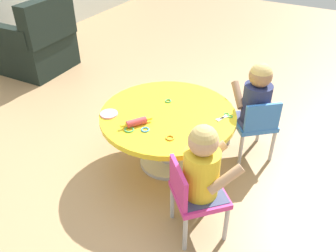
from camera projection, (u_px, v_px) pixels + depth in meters
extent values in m
plane|color=tan|center=(168.00, 162.00, 2.79)|extent=(10.00, 10.00, 0.00)
cylinder|color=silver|center=(168.00, 160.00, 2.78)|extent=(0.44, 0.44, 0.03)
cylinder|color=silver|center=(168.00, 141.00, 2.67)|extent=(0.12, 0.12, 0.42)
cylinder|color=yellow|center=(168.00, 115.00, 2.54)|extent=(0.99, 0.99, 0.04)
cylinder|color=#B7B7BC|center=(226.00, 224.00, 2.11)|extent=(0.03, 0.03, 0.28)
cylinder|color=#B7B7BC|center=(210.00, 194.00, 2.31)|extent=(0.03, 0.03, 0.28)
cylinder|color=#B7B7BC|center=(185.00, 234.00, 2.05)|extent=(0.03, 0.03, 0.28)
cylinder|color=#B7B7BC|center=(172.00, 202.00, 2.25)|extent=(0.03, 0.03, 0.28)
cube|color=#CC338C|center=(200.00, 194.00, 2.09)|extent=(0.42, 0.42, 0.04)
cube|color=#CC338C|center=(178.00, 183.00, 1.99)|extent=(0.21, 0.21, 0.22)
cube|color=#3F4772|center=(200.00, 194.00, 2.09)|extent=(0.38, 0.38, 0.04)
cylinder|color=yellow|center=(201.00, 173.00, 1.99)|extent=(0.21, 0.21, 0.30)
sphere|color=tan|center=(203.00, 141.00, 1.86)|extent=(0.17, 0.17, 0.17)
sphere|color=tan|center=(204.00, 139.00, 1.86)|extent=(0.16, 0.16, 0.16)
cylinder|color=tan|center=(226.00, 179.00, 1.91)|extent=(0.19, 0.19, 0.17)
cylinder|color=tan|center=(211.00, 155.00, 2.09)|extent=(0.19, 0.19, 0.17)
cylinder|color=#B7B7BC|center=(259.00, 127.00, 2.94)|extent=(0.03, 0.03, 0.28)
cylinder|color=#B7B7BC|center=(230.00, 131.00, 2.90)|extent=(0.03, 0.03, 0.28)
cylinder|color=#B7B7BC|center=(272.00, 146.00, 2.73)|extent=(0.03, 0.03, 0.28)
cylinder|color=#B7B7BC|center=(241.00, 150.00, 2.69)|extent=(0.03, 0.03, 0.28)
cube|color=blue|center=(253.00, 122.00, 2.73)|extent=(0.42, 0.42, 0.04)
cube|color=blue|center=(263.00, 117.00, 2.54)|extent=(0.19, 0.22, 0.22)
cube|color=#3F4772|center=(253.00, 122.00, 2.73)|extent=(0.38, 0.38, 0.04)
cylinder|color=navy|center=(256.00, 103.00, 2.63)|extent=(0.21, 0.21, 0.30)
sphere|color=#997051|center=(261.00, 76.00, 2.50)|extent=(0.17, 0.17, 0.17)
sphere|color=tan|center=(261.00, 74.00, 2.49)|extent=(0.16, 0.16, 0.16)
cylinder|color=#997051|center=(265.00, 92.00, 2.71)|extent=(0.20, 0.18, 0.17)
cylinder|color=#997051|center=(238.00, 95.00, 2.68)|extent=(0.20, 0.18, 0.17)
cube|color=black|center=(36.00, 52.00, 4.10)|extent=(0.73, 0.73, 0.40)
cube|color=black|center=(47.00, 20.00, 3.75)|extent=(0.71, 0.19, 0.45)
cube|color=black|center=(49.00, 20.00, 4.15)|extent=(0.14, 0.60, 0.20)
cube|color=black|center=(9.00, 36.00, 3.71)|extent=(0.14, 0.60, 0.20)
cylinder|color=#D83F3F|center=(136.00, 122.00, 2.39)|extent=(0.14, 0.12, 0.05)
cylinder|color=yellow|center=(124.00, 125.00, 2.35)|extent=(0.05, 0.04, 0.02)
cylinder|color=yellow|center=(149.00, 119.00, 2.42)|extent=(0.05, 0.04, 0.02)
cube|color=silver|center=(222.00, 118.00, 2.47)|extent=(0.11, 0.03, 0.01)
cube|color=silver|center=(222.00, 118.00, 2.47)|extent=(0.10, 0.07, 0.01)
torus|color=green|center=(226.00, 114.00, 2.51)|extent=(0.05, 0.05, 0.01)
torus|color=green|center=(230.00, 116.00, 2.49)|extent=(0.05, 0.05, 0.01)
cylinder|color=pink|center=(109.00, 114.00, 2.51)|extent=(0.13, 0.13, 0.01)
torus|color=#3F99D8|center=(145.00, 130.00, 2.35)|extent=(0.06, 0.06, 0.01)
torus|color=#4CB259|center=(168.00, 101.00, 2.66)|extent=(0.05, 0.05, 0.01)
torus|color=orange|center=(170.00, 138.00, 2.27)|extent=(0.06, 0.06, 0.01)
torus|color=#4CB259|center=(129.00, 129.00, 2.35)|extent=(0.07, 0.07, 0.01)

